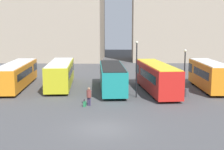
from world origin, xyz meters
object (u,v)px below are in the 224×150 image
object	(u,v)px
traveler	(89,95)
lamp_post_0	(137,65)
bus_1	(61,73)
suitcase	(85,104)
bus_4	(209,75)
lamp_post_1	(185,69)
trash_bin	(186,93)
bus_0	(17,74)
bus_2	(112,77)
bus_3	(156,77)

from	to	relation	value
traveler	lamp_post_0	size ratio (longest dim) A/B	0.30
bus_1	suitcase	xyz separation A→B (m)	(4.08, -9.36, -1.40)
bus_4	bus_1	bearing A→B (deg)	84.96
lamp_post_1	trash_bin	xyz separation A→B (m)	(0.39, 0.80, -2.53)
traveler	suitcase	size ratio (longest dim) A/B	2.38
bus_0	bus_1	xyz separation A→B (m)	(5.20, 0.32, 0.08)
bus_0	lamp_post_0	xyz separation A→B (m)	(14.07, -5.04, 1.81)
bus_0	traveler	world-z (taller)	bus_0
bus_2	suitcase	size ratio (longest dim) A/B	15.91
lamp_post_0	lamp_post_1	xyz separation A→B (m)	(4.76, -0.28, -0.41)
bus_0	lamp_post_0	world-z (taller)	lamp_post_0
bus_2	lamp_post_0	world-z (taller)	lamp_post_0
bus_0	bus_4	distance (m)	22.57
bus_4	lamp_post_1	world-z (taller)	lamp_post_1
suitcase	lamp_post_0	size ratio (longest dim) A/B	0.12
bus_1	bus_2	bearing A→B (deg)	-112.46
bus_3	trash_bin	distance (m)	3.97
bus_1	traveler	size ratio (longest dim) A/B	6.58
lamp_post_1	suitcase	bearing A→B (deg)	-158.70
suitcase	bus_4	bearing A→B (deg)	-44.62
bus_0	suitcase	bearing A→B (deg)	-139.94
trash_bin	bus_3	bearing A→B (deg)	139.65
traveler	bus_2	bearing A→B (deg)	-1.53
suitcase	trash_bin	world-z (taller)	trash_bin
bus_2	trash_bin	xyz separation A→B (m)	(7.76, -3.02, -1.15)
bus_3	bus_4	distance (m)	6.41
bus_3	lamp_post_1	distance (m)	4.27
bus_4	suitcase	bearing A→B (deg)	120.40
bus_3	suitcase	bearing A→B (deg)	126.15
lamp_post_0	trash_bin	distance (m)	5.96
traveler	bus_1	bearing A→B (deg)	39.03
bus_4	trash_bin	size ratio (longest dim) A/B	11.20
bus_4	traveler	world-z (taller)	bus_4
suitcase	lamp_post_0	bearing A→B (deg)	-37.34
suitcase	trash_bin	xyz separation A→B (m)	(9.93, 4.52, 0.17)
bus_0	bus_4	size ratio (longest dim) A/B	1.33
bus_3	suitcase	world-z (taller)	bus_3
traveler	trash_bin	distance (m)	10.46
lamp_post_0	bus_0	bearing A→B (deg)	160.29
bus_4	suitcase	world-z (taller)	bus_4
bus_4	traveler	bearing A→B (deg)	119.88
bus_2	bus_4	bearing A→B (deg)	-90.52
bus_3	lamp_post_1	bearing A→B (deg)	-150.93
trash_bin	traveler	bearing A→B (deg)	-156.67
bus_3	lamp_post_0	world-z (taller)	lamp_post_0
bus_2	bus_3	bearing A→B (deg)	-102.29
bus_0	lamp_post_0	bearing A→B (deg)	-115.43
suitcase	lamp_post_0	world-z (taller)	lamp_post_0
bus_2	bus_3	xyz separation A→B (m)	(4.90, -0.59, 0.13)
bus_3	suitcase	xyz separation A→B (m)	(-7.06, -6.96, -1.45)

